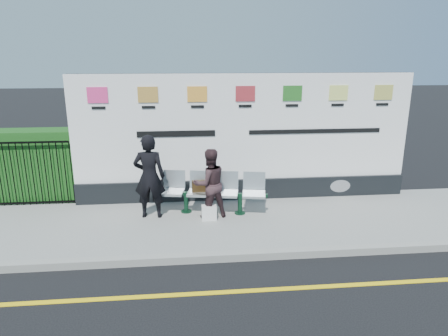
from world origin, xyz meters
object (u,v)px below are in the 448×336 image
at_px(woman_left, 149,177).
at_px(woman_right, 210,184).
at_px(bench, 213,202).
at_px(billboard, 244,146).

relative_size(woman_left, woman_right, 1.20).
bearing_deg(bench, billboard, 58.07).
bearing_deg(bench, woman_left, -166.45).
distance_m(billboard, woman_right, 1.54).
bearing_deg(woman_right, billboard, -146.39).
bearing_deg(bench, woman_right, -100.30).
relative_size(billboard, woman_left, 4.39).
bearing_deg(woman_left, woman_right, 177.94).
relative_size(billboard, bench, 3.47).
xyz_separation_m(bench, woman_left, (-1.36, -0.08, 0.66)).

